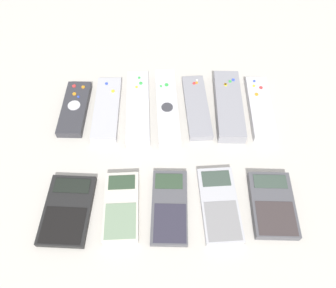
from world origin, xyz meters
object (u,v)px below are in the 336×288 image
object	(u,v)px
remote_1	(107,108)
remote_2	(138,107)
calculator_0	(68,210)
calculator_2	(170,206)
remote_5	(229,105)
remote_3	(167,106)
remote_4	(197,107)
remote_6	(260,108)
calculator_4	(273,204)
calculator_1	(121,206)
calculator_3	(219,204)
remote_0	(75,108)

from	to	relation	value
remote_1	remote_2	size ratio (longest dim) A/B	0.88
calculator_0	calculator_2	distance (m)	0.20
remote_1	remote_5	bearing A→B (deg)	0.39
remote_3	remote_4	size ratio (longest dim) A/B	1.19
remote_6	calculator_4	bearing A→B (deg)	-92.10
remote_6	calculator_0	bearing A→B (deg)	-147.11
remote_4	calculator_1	distance (m)	0.29
remote_5	calculator_0	distance (m)	0.42
remote_6	calculator_3	xyz separation A→B (m)	(-0.12, -0.24, -0.00)
remote_6	calculator_1	xyz separation A→B (m)	(-0.31, -0.24, 0.00)
remote_2	remote_4	world-z (taller)	remote_2
remote_1	remote_6	size ratio (longest dim) A/B	0.99
remote_6	remote_1	bearing A→B (deg)	-178.54
remote_1	calculator_3	xyz separation A→B (m)	(0.24, -0.24, -0.00)
calculator_2	remote_0	bearing A→B (deg)	133.37
remote_0	remote_4	xyz separation A→B (m)	(0.28, -0.00, -0.00)
calculator_3	calculator_4	size ratio (longest dim) A/B	1.15
remote_2	calculator_1	xyz separation A→B (m)	(-0.02, -0.24, -0.00)
remote_3	calculator_0	distance (m)	0.32
remote_2	calculator_1	bearing A→B (deg)	-97.52
calculator_0	remote_2	bearing A→B (deg)	66.56
remote_2	calculator_4	distance (m)	0.36
remote_5	remote_3	bearing A→B (deg)	-177.93
remote_4	calculator_1	world-z (taller)	same
calculator_2	remote_5	bearing A→B (deg)	62.10
remote_0	calculator_0	xyz separation A→B (m)	(0.02, -0.25, -0.00)
remote_3	remote_4	world-z (taller)	remote_3
remote_2	calculator_4	world-z (taller)	remote_2
remote_3	remote_5	xyz separation A→B (m)	(0.14, -0.00, 0.00)
remote_5	calculator_4	world-z (taller)	remote_5
calculator_2	calculator_3	bearing A→B (deg)	3.47
remote_4	remote_5	bearing A→B (deg)	-3.83
calculator_1	calculator_3	size ratio (longest dim) A/B	0.89
remote_3	calculator_2	world-z (taller)	remote_3
remote_2	calculator_3	world-z (taller)	remote_2
calculator_2	calculator_3	xyz separation A→B (m)	(0.10, 0.00, 0.00)
remote_4	remote_3	bearing A→B (deg)	177.71
remote_6	calculator_2	xyz separation A→B (m)	(-0.22, -0.24, -0.00)
remote_4	calculator_0	xyz separation A→B (m)	(-0.26, -0.25, -0.00)
calculator_1	calculator_2	distance (m)	0.09
remote_5	calculator_4	distance (m)	0.25
remote_1	calculator_1	bearing A→B (deg)	-78.53
calculator_0	calculator_2	world-z (taller)	same
remote_3	remote_5	bearing A→B (deg)	-2.47
remote_5	calculator_0	world-z (taller)	remote_5
calculator_3	remote_4	bearing A→B (deg)	94.05
remote_1	calculator_2	distance (m)	0.28
remote_4	calculator_4	distance (m)	0.28
remote_0	calculator_4	size ratio (longest dim) A/B	1.15
remote_3	calculator_4	size ratio (longest dim) A/B	1.62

